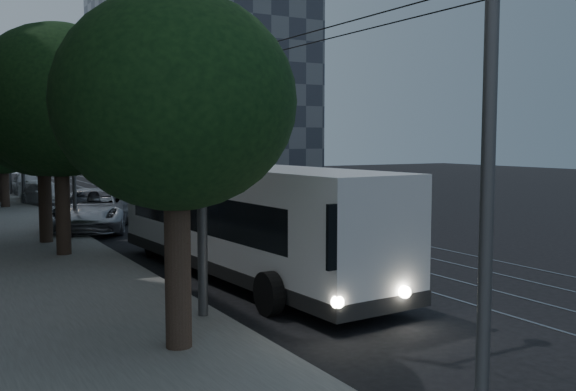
# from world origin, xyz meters

# --- Properties ---
(ground) EXTENTS (120.00, 120.00, 0.00)m
(ground) POSITION_xyz_m (0.00, 0.00, 0.00)
(ground) COLOR black
(ground) RESTS_ON ground
(tram_rails) EXTENTS (4.52, 90.00, 0.02)m
(tram_rails) POSITION_xyz_m (2.50, 20.00, 0.01)
(tram_rails) COLOR gray
(tram_rails) RESTS_ON ground
(overhead_wires) EXTENTS (2.23, 90.00, 6.00)m
(overhead_wires) POSITION_xyz_m (-4.97, 20.00, 3.47)
(overhead_wires) COLOR black
(overhead_wires) RESTS_ON ground
(building_distant_right) EXTENTS (22.00, 18.00, 24.00)m
(building_distant_right) POSITION_xyz_m (18.00, 55.00, 12.00)
(building_distant_right) COLOR #383D48
(building_distant_right) RESTS_ON ground
(trolleybus) EXTENTS (3.09, 11.53, 5.63)m
(trolleybus) POSITION_xyz_m (-2.90, 0.71, 1.58)
(trolleybus) COLOR silver
(trolleybus) RESTS_ON ground
(pickup_silver) EXTENTS (4.64, 6.57, 1.66)m
(pickup_silver) POSITION_xyz_m (-4.30, 11.66, 0.83)
(pickup_silver) COLOR #ADAEB5
(pickup_silver) RESTS_ON ground
(car_white_a) EXTENTS (2.75, 3.93, 1.24)m
(car_white_a) POSITION_xyz_m (-2.71, 14.00, 0.62)
(car_white_a) COLOR #B7B8BC
(car_white_a) RESTS_ON ground
(car_white_b) EXTENTS (2.74, 4.70, 1.28)m
(car_white_b) POSITION_xyz_m (-4.30, 22.11, 0.64)
(car_white_b) COLOR silver
(car_white_b) RESTS_ON ground
(car_white_c) EXTENTS (2.02, 3.93, 1.23)m
(car_white_c) POSITION_xyz_m (-4.26, 25.16, 0.62)
(car_white_c) COLOR white
(car_white_c) RESTS_ON ground
(car_white_d) EXTENTS (1.94, 4.44, 1.49)m
(car_white_d) POSITION_xyz_m (-4.30, 30.38, 0.74)
(car_white_d) COLOR silver
(car_white_d) RESTS_ON ground
(tree_0) EXTENTS (3.98, 3.98, 6.05)m
(tree_0) POSITION_xyz_m (-6.50, -4.41, 4.23)
(tree_0) COLOR #2E231A
(tree_0) RESTS_ON ground
(tree_1) EXTENTS (5.10, 5.10, 7.10)m
(tree_1) POSITION_xyz_m (-6.50, 5.71, 4.79)
(tree_1) COLOR #2E231A
(tree_1) RESTS_ON ground
(tree_2) EXTENTS (4.41, 4.41, 6.36)m
(tree_2) POSITION_xyz_m (-6.58, 8.46, 4.36)
(tree_2) COLOR #2E231A
(tree_2) RESTS_ON ground
(tree_3) EXTENTS (4.50, 4.50, 5.92)m
(tree_3) POSITION_xyz_m (-6.50, 21.62, 3.88)
(tree_3) COLOR #2E231A
(tree_3) RESTS_ON ground
(streetlamp_far) EXTENTS (2.33, 0.44, 9.59)m
(streetlamp_far) POSITION_xyz_m (-4.98, 23.23, 5.80)
(streetlamp_far) COLOR #505052
(streetlamp_far) RESTS_ON ground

